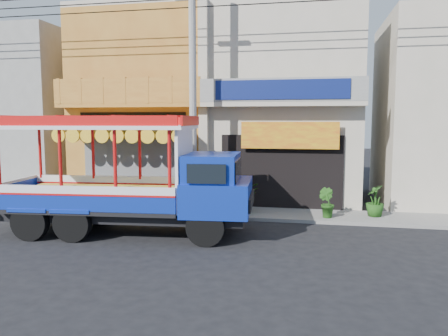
{
  "coord_description": "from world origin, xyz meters",
  "views": [
    {
      "loc": [
        3.08,
        -11.62,
        3.44
      ],
      "look_at": [
        0.27,
        2.5,
        1.87
      ],
      "focal_mm": 35.0,
      "sensor_mm": 36.0,
      "label": 1
    }
  ],
  "objects_px": {
    "utility_pole": "(197,75)",
    "potted_plant_b": "(326,203)",
    "potted_plant_a": "(245,197)",
    "songthaew_truck": "(144,178)",
    "potted_plant_c": "(375,201)",
    "green_sign": "(86,194)"
  },
  "relations": [
    {
      "from": "utility_pole",
      "to": "potted_plant_b",
      "type": "xyz_separation_m",
      "value": [
        4.5,
        0.27,
        -4.4
      ]
    },
    {
      "from": "potted_plant_a",
      "to": "songthaew_truck",
      "type": "bearing_deg",
      "value": -155.94
    },
    {
      "from": "potted_plant_b",
      "to": "songthaew_truck",
      "type": "bearing_deg",
      "value": 70.84
    },
    {
      "from": "songthaew_truck",
      "to": "potted_plant_c",
      "type": "height_order",
      "value": "songthaew_truck"
    },
    {
      "from": "utility_pole",
      "to": "potted_plant_a",
      "type": "distance_m",
      "value": 4.69
    },
    {
      "from": "potted_plant_a",
      "to": "potted_plant_c",
      "type": "relative_size",
      "value": 1.0
    },
    {
      "from": "utility_pole",
      "to": "potted_plant_c",
      "type": "relative_size",
      "value": 25.46
    },
    {
      "from": "green_sign",
      "to": "potted_plant_a",
      "type": "xyz_separation_m",
      "value": [
        6.33,
        -0.08,
        0.13
      ]
    },
    {
      "from": "potted_plant_b",
      "to": "green_sign",
      "type": "bearing_deg",
      "value": 39.91
    },
    {
      "from": "songthaew_truck",
      "to": "potted_plant_a",
      "type": "xyz_separation_m",
      "value": [
        2.58,
        3.28,
        -1.05
      ]
    },
    {
      "from": "utility_pole",
      "to": "potted_plant_c",
      "type": "distance_m",
      "value": 7.6
    },
    {
      "from": "green_sign",
      "to": "potted_plant_a",
      "type": "bearing_deg",
      "value": -0.77
    },
    {
      "from": "songthaew_truck",
      "to": "potted_plant_b",
      "type": "xyz_separation_m",
      "value": [
        5.47,
        2.95,
        -1.09
      ]
    },
    {
      "from": "songthaew_truck",
      "to": "utility_pole",
      "type": "bearing_deg",
      "value": 70.24
    },
    {
      "from": "green_sign",
      "to": "potted_plant_a",
      "type": "relative_size",
      "value": 0.92
    },
    {
      "from": "potted_plant_a",
      "to": "potted_plant_b",
      "type": "distance_m",
      "value": 2.91
    },
    {
      "from": "green_sign",
      "to": "utility_pole",
      "type": "bearing_deg",
      "value": -8.23
    },
    {
      "from": "potted_plant_b",
      "to": "utility_pole",
      "type": "bearing_deg",
      "value": 45.89
    },
    {
      "from": "songthaew_truck",
      "to": "green_sign",
      "type": "relative_size",
      "value": 7.75
    },
    {
      "from": "songthaew_truck",
      "to": "potted_plant_b",
      "type": "height_order",
      "value": "songthaew_truck"
    },
    {
      "from": "potted_plant_a",
      "to": "potted_plant_b",
      "type": "xyz_separation_m",
      "value": [
        2.89,
        -0.33,
        -0.04
      ]
    },
    {
      "from": "potted_plant_b",
      "to": "potted_plant_c",
      "type": "xyz_separation_m",
      "value": [
        1.67,
        0.51,
        0.04
      ]
    }
  ]
}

